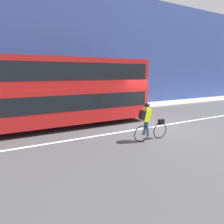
# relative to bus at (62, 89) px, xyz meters

# --- Properties ---
(ground_plane) EXTENTS (80.00, 80.00, 0.00)m
(ground_plane) POSITION_rel_bus_xyz_m (4.47, -2.40, -2.02)
(ground_plane) COLOR #424244
(road_center_line) EXTENTS (50.00, 0.14, 0.01)m
(road_center_line) POSITION_rel_bus_xyz_m (4.47, -2.36, -2.01)
(road_center_line) COLOR silver
(road_center_line) RESTS_ON ground_plane
(sidewalk_curb) EXTENTS (60.00, 2.15, 0.11)m
(sidewalk_curb) POSITION_rel_bus_xyz_m (4.47, 2.88, -1.96)
(sidewalk_curb) COLOR #A8A399
(sidewalk_curb) RESTS_ON ground_plane
(building_facade) EXTENTS (60.00, 0.30, 9.07)m
(building_facade) POSITION_rel_bus_xyz_m (4.47, 4.11, 2.52)
(building_facade) COLOR #33478C
(building_facade) RESTS_ON ground_plane
(bus) EXTENTS (9.33, 2.54, 3.61)m
(bus) POSITION_rel_bus_xyz_m (0.00, 0.00, 0.00)
(bus) COLOR black
(bus) RESTS_ON ground_plane
(cyclist_on_bike) EXTENTS (1.71, 0.32, 1.66)m
(cyclist_on_bike) POSITION_rel_bus_xyz_m (2.83, -3.83, -1.12)
(cyclist_on_bike) COLOR black
(cyclist_on_bike) RESTS_ON ground_plane
(street_sign_post) EXTENTS (0.36, 0.09, 2.24)m
(street_sign_post) POSITION_rel_bus_xyz_m (-2.61, 2.77, -0.64)
(street_sign_post) COLOR #59595B
(street_sign_post) RESTS_ON sidewalk_curb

